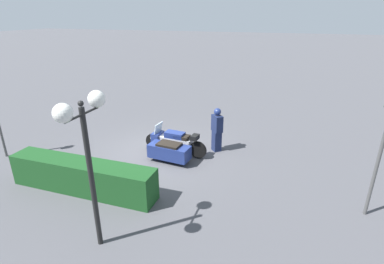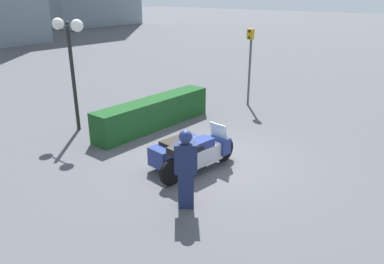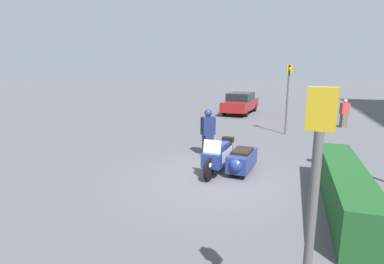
% 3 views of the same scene
% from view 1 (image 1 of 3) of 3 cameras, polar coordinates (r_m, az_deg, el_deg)
% --- Properties ---
extents(ground_plane, '(160.00, 160.00, 0.00)m').
position_cam_1_polar(ground_plane, '(11.98, -6.76, -4.04)').
color(ground_plane, '#4C4C51').
extents(police_motorcycle, '(2.62, 1.47, 1.17)m').
position_cam_1_polar(police_motorcycle, '(11.41, -4.28, -2.69)').
color(police_motorcycle, black).
rests_on(police_motorcycle, ground).
extents(officer_rider, '(0.54, 0.56, 1.78)m').
position_cam_1_polar(officer_rider, '(11.81, 4.77, 0.64)').
color(officer_rider, '#192347').
rests_on(officer_rider, ground).
extents(hedge_bush_curbside, '(4.78, 0.81, 1.00)m').
position_cam_1_polar(hedge_bush_curbside, '(9.89, -20.13, -7.94)').
color(hedge_bush_curbside, '#19471E').
rests_on(hedge_bush_curbside, ground).
extents(twin_lamp_post, '(0.38, 1.41, 3.66)m').
position_cam_1_polar(twin_lamp_post, '(6.55, -19.79, 0.27)').
color(twin_lamp_post, black).
rests_on(twin_lamp_post, ground).
extents(traffic_light_far, '(0.23, 0.27, 3.43)m').
position_cam_1_polar(traffic_light_far, '(8.85, 32.53, -1.13)').
color(traffic_light_far, '#4C4C4C').
rests_on(traffic_light_far, ground).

